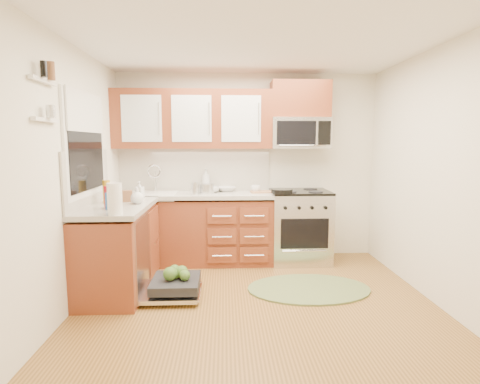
{
  "coord_description": "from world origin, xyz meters",
  "views": [
    {
      "loc": [
        -0.31,
        -3.41,
        1.57
      ],
      "look_at": [
        -0.14,
        0.85,
        1.01
      ],
      "focal_mm": 28.0,
      "sensor_mm": 36.0,
      "label": 1
    }
  ],
  "objects_px": {
    "microwave": "(300,133)",
    "stock_pot": "(206,188)",
    "cutting_board": "(261,192)",
    "paper_towel_roll": "(115,199)",
    "skillet": "(282,191)",
    "range": "(300,226)",
    "bowl_a": "(226,189)",
    "rug": "(309,289)",
    "dishwasher": "(172,287)",
    "upper_cabinets": "(193,120)",
    "sink": "(153,203)",
    "cup": "(256,189)",
    "bowl_b": "(210,190)"
  },
  "relations": [
    {
      "from": "dishwasher",
      "to": "skillet",
      "type": "bearing_deg",
      "value": 35.68
    },
    {
      "from": "microwave",
      "to": "bowl_b",
      "type": "relative_size",
      "value": 3.01
    },
    {
      "from": "upper_cabinets",
      "to": "microwave",
      "type": "xyz_separation_m",
      "value": [
        1.41,
        -0.02,
        -0.18
      ]
    },
    {
      "from": "upper_cabinets",
      "to": "stock_pot",
      "type": "height_order",
      "value": "upper_cabinets"
    },
    {
      "from": "dishwasher",
      "to": "cutting_board",
      "type": "height_order",
      "value": "cutting_board"
    },
    {
      "from": "microwave",
      "to": "bowl_b",
      "type": "distance_m",
      "value": 1.4
    },
    {
      "from": "microwave",
      "to": "cup",
      "type": "distance_m",
      "value": 0.94
    },
    {
      "from": "bowl_a",
      "to": "cutting_board",
      "type": "bearing_deg",
      "value": -18.43
    },
    {
      "from": "paper_towel_roll",
      "to": "bowl_a",
      "type": "distance_m",
      "value": 1.91
    },
    {
      "from": "microwave",
      "to": "stock_pot",
      "type": "distance_m",
      "value": 1.43
    },
    {
      "from": "skillet",
      "to": "rug",
      "type": "bearing_deg",
      "value": -76.39
    },
    {
      "from": "stock_pot",
      "to": "bowl_a",
      "type": "bearing_deg",
      "value": 37.54
    },
    {
      "from": "microwave",
      "to": "sink",
      "type": "xyz_separation_m",
      "value": [
        -1.93,
        -0.13,
        -0.9
      ]
    },
    {
      "from": "sink",
      "to": "rug",
      "type": "distance_m",
      "value": 2.23
    },
    {
      "from": "upper_cabinets",
      "to": "paper_towel_roll",
      "type": "height_order",
      "value": "upper_cabinets"
    },
    {
      "from": "dishwasher",
      "to": "skillet",
      "type": "distance_m",
      "value": 1.78
    },
    {
      "from": "upper_cabinets",
      "to": "microwave",
      "type": "relative_size",
      "value": 2.7
    },
    {
      "from": "microwave",
      "to": "stock_pot",
      "type": "height_order",
      "value": "microwave"
    },
    {
      "from": "microwave",
      "to": "stock_pot",
      "type": "xyz_separation_m",
      "value": [
        -1.24,
        -0.15,
        -0.71
      ]
    },
    {
      "from": "rug",
      "to": "bowl_a",
      "type": "height_order",
      "value": "bowl_a"
    },
    {
      "from": "microwave",
      "to": "bowl_a",
      "type": "xyz_separation_m",
      "value": [
        -0.98,
        0.05,
        -0.74
      ]
    },
    {
      "from": "bowl_b",
      "to": "upper_cabinets",
      "type": "bearing_deg",
      "value": 156.21
    },
    {
      "from": "cutting_board",
      "to": "bowl_a",
      "type": "distance_m",
      "value": 0.49
    },
    {
      "from": "sink",
      "to": "dishwasher",
      "type": "xyz_separation_m",
      "value": [
        0.39,
        -1.12,
        -0.7
      ]
    },
    {
      "from": "stock_pot",
      "to": "cutting_board",
      "type": "height_order",
      "value": "stock_pot"
    },
    {
      "from": "paper_towel_roll",
      "to": "microwave",
      "type": "bearing_deg",
      "value": 38.3
    },
    {
      "from": "microwave",
      "to": "paper_towel_roll",
      "type": "relative_size",
      "value": 2.64
    },
    {
      "from": "range",
      "to": "sink",
      "type": "xyz_separation_m",
      "value": [
        -1.93,
        -0.01,
        0.33
      ]
    },
    {
      "from": "skillet",
      "to": "microwave",
      "type": "bearing_deg",
      "value": 50.96
    },
    {
      "from": "skillet",
      "to": "paper_towel_roll",
      "type": "height_order",
      "value": "paper_towel_roll"
    },
    {
      "from": "stock_pot",
      "to": "cutting_board",
      "type": "xyz_separation_m",
      "value": [
        0.72,
        0.04,
        -0.05
      ]
    },
    {
      "from": "cutting_board",
      "to": "paper_towel_roll",
      "type": "xyz_separation_m",
      "value": [
        -1.48,
        -1.46,
        0.13
      ]
    },
    {
      "from": "range",
      "to": "bowl_a",
      "type": "xyz_separation_m",
      "value": [
        -0.98,
        0.17,
        0.48
      ]
    },
    {
      "from": "cutting_board",
      "to": "cup",
      "type": "distance_m",
      "value": 0.09
    },
    {
      "from": "range",
      "to": "skillet",
      "type": "xyz_separation_m",
      "value": [
        -0.28,
        -0.23,
        0.5
      ]
    },
    {
      "from": "microwave",
      "to": "cutting_board",
      "type": "xyz_separation_m",
      "value": [
        -0.51,
        -0.11,
        -0.77
      ]
    },
    {
      "from": "dishwasher",
      "to": "skillet",
      "type": "xyz_separation_m",
      "value": [
        1.26,
        0.9,
        0.88
      ]
    },
    {
      "from": "stock_pot",
      "to": "upper_cabinets",
      "type": "bearing_deg",
      "value": 134.38
    },
    {
      "from": "stock_pot",
      "to": "bowl_b",
      "type": "distance_m",
      "value": 0.09
    },
    {
      "from": "rug",
      "to": "skillet",
      "type": "bearing_deg",
      "value": 103.61
    },
    {
      "from": "skillet",
      "to": "cutting_board",
      "type": "xyz_separation_m",
      "value": [
        -0.23,
        0.24,
        -0.04
      ]
    },
    {
      "from": "bowl_b",
      "to": "cup",
      "type": "bearing_deg",
      "value": 0.28
    },
    {
      "from": "rug",
      "to": "paper_towel_roll",
      "type": "height_order",
      "value": "paper_towel_roll"
    },
    {
      "from": "dishwasher",
      "to": "cup",
      "type": "relative_size",
      "value": 5.67
    },
    {
      "from": "cutting_board",
      "to": "bowl_a",
      "type": "height_order",
      "value": "bowl_a"
    },
    {
      "from": "range",
      "to": "bowl_b",
      "type": "distance_m",
      "value": 1.29
    },
    {
      "from": "sink",
      "to": "upper_cabinets",
      "type": "bearing_deg",
      "value": 16.45
    },
    {
      "from": "sink",
      "to": "bowl_b",
      "type": "xyz_separation_m",
      "value": [
        0.74,
        0.06,
        0.16
      ]
    },
    {
      "from": "rug",
      "to": "cutting_board",
      "type": "distance_m",
      "value": 1.44
    },
    {
      "from": "cup",
      "to": "dishwasher",
      "type": "bearing_deg",
      "value": -128.94
    }
  ]
}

